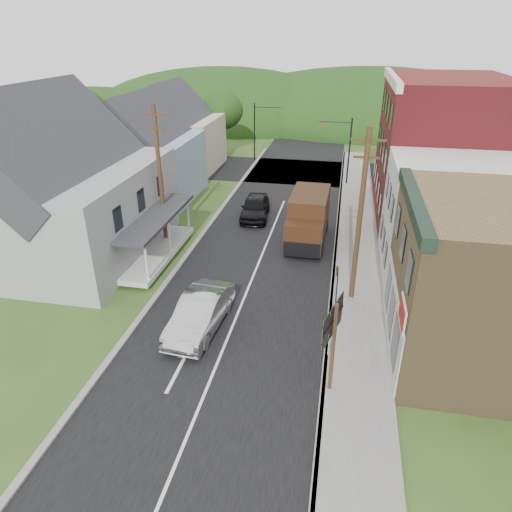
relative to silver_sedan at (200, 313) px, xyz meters
The scene contains 25 objects.
ground 1.79m from the silver_sedan, 22.91° to the left, with size 120.00×120.00×0.00m, color #2D4719.
road 10.74m from the silver_sedan, 82.24° to the left, with size 9.00×90.00×0.02m, color black.
cross_road 27.66m from the silver_sedan, 87.00° to the left, with size 60.00×9.00×0.02m, color black.
sidewalk_right 11.35m from the silver_sedan, 49.53° to the left, with size 2.80×55.00×0.15m, color slate.
curb_right 10.52m from the silver_sedan, 55.15° to the left, with size 0.20×55.00×0.15m, color slate.
curb_left 9.22m from the silver_sedan, 110.41° to the left, with size 0.30×55.00×0.12m, color slate.
storefront_tan 13.03m from the silver_sedan, ahead, with size 8.00×8.00×7.00m, color brown.
storefront_white 15.30m from the silver_sedan, 32.47° to the left, with size 8.00×7.00×6.50m, color silver.
storefront_red 22.13m from the silver_sedan, 54.11° to the left, with size 8.00×12.00×10.00m, color maroon.
house_gray 12.90m from the silver_sedan, 147.94° to the left, with size 10.20×12.24×8.35m.
house_blue 20.23m from the silver_sedan, 118.48° to the left, with size 7.14×8.16×7.28m.
house_cream 28.59m from the silver_sedan, 110.70° to the left, with size 7.14×8.16×7.28m.
utility_pole_right 9.00m from the silver_sedan, 30.26° to the left, with size 1.60×0.26×9.00m.
utility_pole_left 10.68m from the silver_sedan, 120.41° to the left, with size 1.60×0.26×9.00m.
traffic_signal_right 24.96m from the silver_sedan, 76.59° to the left, with size 2.87×0.20×6.00m.
traffic_signal_left 31.38m from the silver_sedan, 95.25° to the left, with size 2.87×0.20×6.00m.
tree_left_b 20.42m from the silver_sedan, 140.97° to the left, with size 4.80×4.80×6.94m.
tree_left_c 27.55m from the silver_sedan, 130.42° to the left, with size 5.80×5.80×8.41m.
tree_left_d 33.72m from the silver_sedan, 103.04° to the left, with size 4.80×4.80×6.94m.
forested_ridge 55.64m from the silver_sedan, 88.51° to the left, with size 90.00×30.00×16.00m, color black.
silver_sedan is the anchor object (origin of this frame).
dark_sedan 14.54m from the silver_sedan, 90.90° to the left, with size 1.96×4.86×1.66m, color black.
delivery_van 11.67m from the silver_sedan, 69.65° to the left, with size 2.56×5.92×3.28m.
route_sign_cluster 7.14m from the silver_sedan, 26.28° to the right, with size 0.69×2.17×3.92m.
warning_sign 6.91m from the silver_sedan, 24.81° to the left, with size 0.16×0.67×2.44m.
Camera 1 is at (4.59, -17.79, 12.90)m, focal length 32.00 mm.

